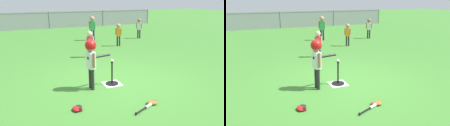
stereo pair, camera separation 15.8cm
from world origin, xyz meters
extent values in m
plane|color=#3D7A2D|center=(0.00, 0.00, 0.00)|extent=(60.00, 60.00, 0.00)
cube|color=white|center=(-0.19, -0.05, 0.00)|extent=(0.44, 0.44, 0.01)
cylinder|color=black|center=(-0.19, -0.05, 0.01)|extent=(0.32, 0.32, 0.03)
cylinder|color=black|center=(-0.19, -0.05, 0.30)|extent=(0.04, 0.04, 0.55)
cylinder|color=black|center=(-0.19, -0.05, 0.57)|extent=(0.06, 0.06, 0.02)
sphere|color=white|center=(-0.19, -0.05, 0.61)|extent=(0.07, 0.07, 0.07)
cylinder|color=#262626|center=(-0.77, -0.09, 0.26)|extent=(0.08, 0.08, 0.51)
cylinder|color=#262626|center=(-0.75, -0.20, 0.26)|extent=(0.08, 0.08, 0.51)
cube|color=white|center=(-0.76, -0.14, 0.71)|extent=(0.17, 0.25, 0.40)
cylinder|color=#8C6647|center=(-0.78, 0.00, 0.74)|extent=(0.06, 0.06, 0.34)
cylinder|color=#8C6647|center=(-0.73, -0.28, 0.74)|extent=(0.06, 0.06, 0.34)
sphere|color=#8C6647|center=(-0.76, -0.14, 1.03)|extent=(0.23, 0.23, 0.23)
sphere|color=red|center=(-0.76, -0.14, 1.06)|extent=(0.26, 0.26, 0.26)
cylinder|color=black|center=(-0.55, -0.11, 0.77)|extent=(0.60, 0.15, 0.06)
cylinder|color=#262626|center=(3.78, 5.27, 0.23)|extent=(0.07, 0.07, 0.46)
cylinder|color=#262626|center=(3.70, 5.33, 0.23)|extent=(0.07, 0.07, 0.46)
cube|color=white|center=(3.74, 5.30, 0.64)|extent=(0.24, 0.22, 0.36)
cylinder|color=#8C6647|center=(3.85, 5.23, 0.67)|extent=(0.05, 0.05, 0.31)
cylinder|color=#8C6647|center=(3.64, 5.38, 0.67)|extent=(0.05, 0.05, 0.31)
sphere|color=#8C6647|center=(3.74, 5.30, 0.94)|extent=(0.21, 0.21, 0.21)
cylinder|color=#191E4C|center=(1.35, 5.71, 0.27)|extent=(0.08, 0.08, 0.54)
cylinder|color=#191E4C|center=(1.23, 5.74, 0.27)|extent=(0.08, 0.08, 0.54)
cube|color=green|center=(1.29, 5.73, 0.75)|extent=(0.27, 0.20, 0.42)
cylinder|color=tan|center=(1.44, 5.69, 0.78)|extent=(0.06, 0.06, 0.36)
cylinder|color=tan|center=(1.15, 5.76, 0.78)|extent=(0.06, 0.06, 0.36)
sphere|color=tan|center=(1.29, 5.73, 1.09)|extent=(0.24, 0.24, 0.24)
cylinder|color=#191E4C|center=(0.18, 2.64, 0.21)|extent=(0.07, 0.07, 0.43)
cylinder|color=#191E4C|center=(0.09, 2.65, 0.21)|extent=(0.07, 0.07, 0.43)
cube|color=red|center=(0.14, 2.64, 0.59)|extent=(0.20, 0.14, 0.33)
cylinder|color=beige|center=(0.25, 2.63, 0.62)|extent=(0.05, 0.05, 0.29)
cylinder|color=beige|center=(0.02, 2.66, 0.62)|extent=(0.05, 0.05, 0.29)
sphere|color=beige|center=(0.14, 2.64, 0.86)|extent=(0.19, 0.19, 0.19)
cylinder|color=#262626|center=(1.96, 3.97, 0.22)|extent=(0.07, 0.07, 0.44)
cylinder|color=#262626|center=(1.87, 4.01, 0.22)|extent=(0.07, 0.07, 0.44)
cube|color=orange|center=(1.92, 3.99, 0.62)|extent=(0.23, 0.20, 0.35)
cylinder|color=tan|center=(2.02, 3.93, 0.64)|extent=(0.05, 0.05, 0.30)
cylinder|color=tan|center=(1.81, 4.05, 0.64)|extent=(0.05, 0.05, 0.30)
sphere|color=tan|center=(1.92, 3.99, 0.90)|extent=(0.20, 0.20, 0.20)
cylinder|color=silver|center=(0.04, -1.44, 0.03)|extent=(0.32, 0.19, 0.06)
cylinder|color=black|center=(-0.26, -1.57, 0.03)|extent=(0.31, 0.16, 0.03)
cylinder|color=black|center=(-0.40, -1.64, 0.03)|extent=(0.03, 0.05, 0.05)
ellipsoid|color=black|center=(-1.33, -0.99, 0.04)|extent=(0.26, 0.27, 0.07)
cube|color=black|center=(-1.32, -1.09, 0.04)|extent=(0.06, 0.06, 0.06)
ellipsoid|color=#B21919|center=(-1.37, -1.02, 0.04)|extent=(0.17, 0.22, 0.07)
cube|color=#B21919|center=(-1.30, -1.09, 0.04)|extent=(0.04, 0.05, 0.06)
ellipsoid|color=brown|center=(0.11, -1.39, 0.04)|extent=(0.27, 0.24, 0.07)
cube|color=brown|center=(0.20, -1.36, 0.04)|extent=(0.06, 0.06, 0.06)
cylinder|color=slate|center=(0.00, 11.11, 0.57)|extent=(0.06, 0.06, 1.15)
cylinder|color=slate|center=(4.00, 11.11, 0.57)|extent=(0.06, 0.06, 1.15)
cylinder|color=slate|center=(8.00, 11.11, 0.57)|extent=(0.06, 0.06, 1.15)
cube|color=gray|center=(0.00, 11.11, 1.09)|extent=(16.00, 0.03, 0.03)
cube|color=gray|center=(0.00, 11.11, 0.57)|extent=(16.00, 0.01, 1.15)
camera|label=1|loc=(-2.29, -4.79, 2.10)|focal=35.34mm
camera|label=2|loc=(-2.14, -4.85, 2.10)|focal=35.34mm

